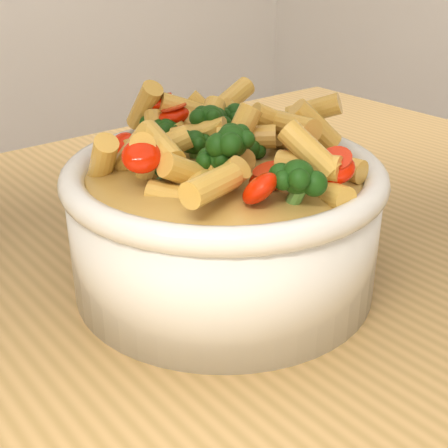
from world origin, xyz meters
TOP-DOWN VIEW (x-y plane):
  - table at (0.00, 0.00)m, footprint 1.20×0.80m
  - serving_bowl at (0.07, -0.01)m, footprint 0.24×0.24m
  - pasta_salad at (0.07, -0.01)m, footprint 0.19×0.19m

SIDE VIEW (x-z plane):
  - table at x=0.00m, z-range 0.35..1.25m
  - serving_bowl at x=0.07m, z-range 0.90..1.00m
  - pasta_salad at x=0.07m, z-range 0.99..1.03m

